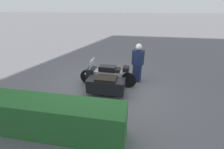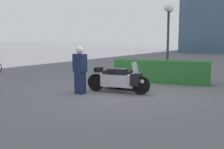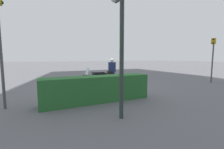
# 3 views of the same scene
# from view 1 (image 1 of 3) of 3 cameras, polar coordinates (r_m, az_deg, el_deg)

# --- Properties ---
(ground_plane) EXTENTS (160.00, 160.00, 0.00)m
(ground_plane) POSITION_cam_1_polar(r_m,az_deg,el_deg) (6.24, -1.73, -5.60)
(ground_plane) COLOR slate
(police_motorcycle) EXTENTS (2.43, 1.33, 1.16)m
(police_motorcycle) POSITION_cam_1_polar(r_m,az_deg,el_deg) (5.98, -2.90, -2.01)
(police_motorcycle) COLOR black
(police_motorcycle) RESTS_ON ground
(officer_rider) EXTENTS (0.53, 0.41, 1.73)m
(officer_rider) POSITION_cam_1_polar(r_m,az_deg,el_deg) (6.64, 9.78, 4.65)
(officer_rider) COLOR #192347
(officer_rider) RESTS_ON ground
(hedge_bush_curbside) EXTENTS (4.24, 0.78, 1.01)m
(hedge_bush_curbside) POSITION_cam_1_polar(r_m,az_deg,el_deg) (4.41, -24.13, -14.56)
(hedge_bush_curbside) COLOR #28662D
(hedge_bush_curbside) RESTS_ON ground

